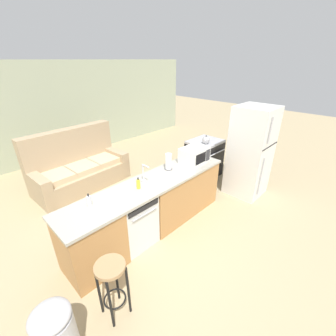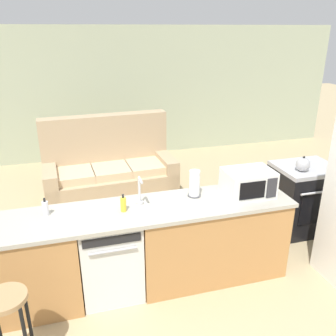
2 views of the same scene
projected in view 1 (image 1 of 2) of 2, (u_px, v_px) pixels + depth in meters
ground_plane at (146, 233)px, 3.74m from camera, size 24.00×24.00×0.00m
wall_back at (49, 113)px, 6.00m from camera, size 10.00×0.06×2.60m
kitchen_counter at (156, 206)px, 3.72m from camera, size 2.94×0.66×0.90m
dishwasher at (132, 219)px, 3.40m from camera, size 0.58×0.61×0.84m
stove_range at (204, 158)px, 5.41m from camera, size 0.76×0.68×0.90m
refrigerator at (250, 152)px, 4.52m from camera, size 0.72×0.73×1.83m
microwave at (194, 155)px, 4.07m from camera, size 0.50×0.37×0.28m
sink_faucet at (144, 174)px, 3.40m from camera, size 0.07×0.18×0.30m
paper_towel_roll at (168, 162)px, 3.81m from camera, size 0.14×0.14×0.28m
soap_bottle at (138, 184)px, 3.26m from camera, size 0.06×0.06×0.18m
dish_soap_bottle at (89, 201)px, 2.87m from camera, size 0.06×0.06×0.18m
kettle at (206, 140)px, 4.99m from camera, size 0.21×0.17×0.19m
bar_stool at (112, 279)px, 2.34m from camera, size 0.32×0.32×0.74m
couch at (79, 169)px, 5.03m from camera, size 2.05×1.01×1.27m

